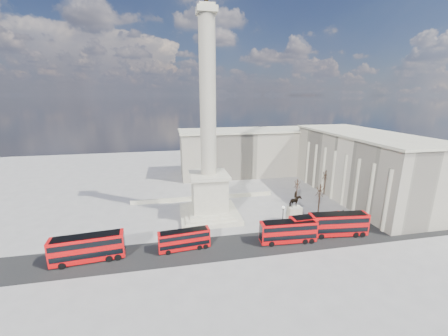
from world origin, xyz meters
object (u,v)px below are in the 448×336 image
red_bus_d (338,224)px  equestrian_statue (294,212)px  red_bus_c (317,225)px  pedestrian_standing (343,213)px  pedestrian_walking (288,227)px  victorian_lamp (283,218)px  red_bus_e (88,248)px  red_bus_a (185,239)px  red_bus_b (289,231)px  nelsons_column (209,165)px  pedestrian_crossing (282,224)px

red_bus_d → equestrian_statue: bearing=138.5°
red_bus_c → pedestrian_standing: red_bus_c is taller
pedestrian_walking → pedestrian_standing: (15.91, 3.85, 0.01)m
victorian_lamp → red_bus_e: bearing=-176.1°
red_bus_e → pedestrian_standing: size_ratio=6.70×
red_bus_a → victorian_lamp: victorian_lamp is taller
red_bus_d → equestrian_statue: (-6.57, 7.09, 0.10)m
red_bus_a → equestrian_statue: size_ratio=1.26×
red_bus_b → pedestrian_walking: size_ratio=6.22×
nelsons_column → pedestrian_walking: size_ratio=27.15×
equestrian_statue → pedestrian_crossing: 4.39m
red_bus_e → victorian_lamp: victorian_lamp is taller
red_bus_d → red_bus_a: bearing=-175.8°
red_bus_a → red_bus_b: red_bus_b is taller
victorian_lamp → pedestrian_crossing: (1.08, 2.58, -2.87)m
red_bus_d → pedestrian_standing: red_bus_d is taller
victorian_lamp → red_bus_a: bearing=-174.5°
red_bus_a → pedestrian_crossing: red_bus_a is taller
nelsons_column → victorian_lamp: nelsons_column is taller
victorian_lamp → pedestrian_crossing: bearing=67.3°
red_bus_c → red_bus_d: red_bus_d is taller
pedestrian_standing → equestrian_statue: bearing=-19.6°
red_bus_b → red_bus_c: size_ratio=0.96×
red_bus_c → red_bus_d: (4.56, -0.43, 0.11)m
pedestrian_standing → nelsons_column: bearing=-35.6°
red_bus_b → pedestrian_crossing: bearing=82.0°
red_bus_d → pedestrian_standing: 10.41m
red_bus_a → equestrian_statue: (25.37, 6.29, 0.63)m
red_bus_c → pedestrian_standing: size_ratio=6.37×
red_bus_c → pedestrian_standing: (11.12, 7.47, -1.57)m
red_bus_b → red_bus_d: (11.38, 0.61, 0.20)m
red_bus_a → red_bus_c: bearing=-6.6°
pedestrian_walking → pedestrian_standing: bearing=-10.3°
victorian_lamp → pedestrian_walking: victorian_lamp is taller
nelsons_column → red_bus_a: bearing=-115.8°
red_bus_a → red_bus_c: 27.39m
red_bus_a → red_bus_c: red_bus_c is taller
red_bus_b → red_bus_c: bearing=12.0°
red_bus_b → equestrian_statue: bearing=61.3°
pedestrian_walking → pedestrian_crossing: 1.54m
equestrian_statue → red_bus_b: bearing=-122.0°
victorian_lamp → pedestrian_standing: bearing=16.1°
pedestrian_walking → pedestrian_standing: size_ratio=0.99×
equestrian_statue → pedestrian_crossing: size_ratio=4.28×
equestrian_statue → pedestrian_standing: 13.28m
red_bus_e → red_bus_d: bearing=-5.7°
pedestrian_standing → red_bus_e: bearing=-15.2°
red_bus_b → red_bus_e: red_bus_e is taller
equestrian_statue → pedestrian_crossing: equestrian_statue is taller
victorian_lamp → red_bus_d: bearing=-13.8°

